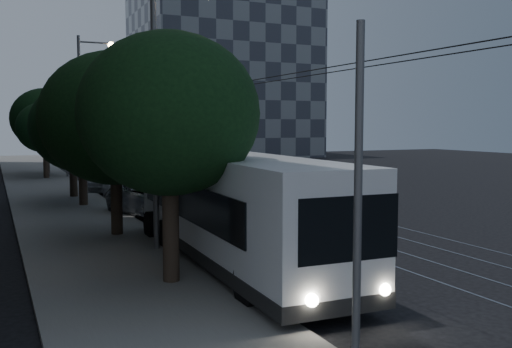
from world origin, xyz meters
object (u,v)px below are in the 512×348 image
at_px(car_white_b, 101,179).
at_px(car_white_d, 93,169).
at_px(streetlamp_near, 166,86).
at_px(car_white_c, 108,172).
at_px(pickup_silver, 161,199).
at_px(trolleybus, 230,206).
at_px(streetlamp_far, 86,97).
at_px(car_white_a, 120,188).

bearing_deg(car_white_b, car_white_d, 91.36).
bearing_deg(streetlamp_near, car_white_b, 86.75).
height_order(car_white_d, streetlamp_near, streetlamp_near).
bearing_deg(car_white_c, pickup_silver, -71.10).
height_order(car_white_c, car_white_d, car_white_d).
bearing_deg(car_white_b, pickup_silver, -80.04).
relative_size(trolleybus, car_white_c, 3.41).
bearing_deg(streetlamp_far, trolleybus, -88.37).
distance_m(pickup_silver, car_white_b, 12.19).
height_order(pickup_silver, car_white_c, pickup_silver).
xyz_separation_m(pickup_silver, car_white_a, (-0.41, 7.29, -0.23)).
xyz_separation_m(car_white_c, streetlamp_near, (-2.70, -25.85, 4.98)).
bearing_deg(car_white_c, car_white_a, -75.02).
distance_m(car_white_b, streetlamp_far, 5.93).
relative_size(trolleybus, streetlamp_near, 1.43).
bearing_deg(car_white_a, car_white_d, 85.39).
distance_m(pickup_silver, car_white_d, 21.50).
xyz_separation_m(car_white_a, streetlamp_far, (-0.70, 7.27, 5.54)).
bearing_deg(car_white_b, car_white_a, -80.47).
xyz_separation_m(car_white_a, car_white_b, (-0.21, 4.89, 0.13)).
relative_size(trolleybus, car_white_d, 3.09).
bearing_deg(trolleybus, car_white_c, 88.86).
bearing_deg(car_white_d, pickup_silver, -87.36).
height_order(car_white_a, car_white_b, car_white_b).
distance_m(car_white_d, streetlamp_far, 8.94).
bearing_deg(car_white_d, car_white_b, -92.23).
bearing_deg(car_white_c, streetlamp_near, -74.06).
relative_size(car_white_a, car_white_d, 0.88).
bearing_deg(car_white_b, car_white_c, 83.32).
bearing_deg(trolleybus, car_white_b, 92.24).
bearing_deg(pickup_silver, car_white_b, 77.00).
xyz_separation_m(trolleybus, streetlamp_near, (-1.30, 2.36, 3.80)).
bearing_deg(streetlamp_near, pickup_silver, 76.43).
height_order(pickup_silver, streetlamp_far, streetlamp_far).
xyz_separation_m(trolleybus, car_white_d, (0.73, 30.98, -1.08)).
distance_m(car_white_a, streetlamp_near, 15.30).
bearing_deg(car_white_d, streetlamp_near, -90.60).
relative_size(car_white_b, car_white_d, 1.24).
xyz_separation_m(pickup_silver, streetlamp_near, (-1.72, -7.12, 4.74)).
height_order(car_white_c, streetlamp_near, streetlamp_near).
xyz_separation_m(car_white_c, streetlamp_far, (-2.08, -4.18, 5.54)).
bearing_deg(streetlamp_far, pickup_silver, -85.66).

